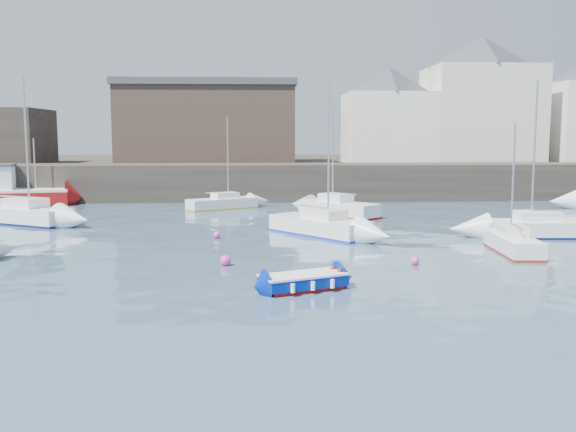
{
  "coord_description": "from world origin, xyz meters",
  "views": [
    {
      "loc": [
        -1.62,
        -18.85,
        5.4
      ],
      "look_at": [
        0.0,
        12.0,
        1.5
      ],
      "focal_mm": 40.0,
      "sensor_mm": 36.0,
      "label": 1
    }
  ],
  "objects_px": {
    "sailboat_b": "(320,226)",
    "sailboat_h": "(222,203)",
    "sailboat_d": "(542,228)",
    "buoy_far": "(217,238)",
    "buoy_mid": "(415,265)",
    "sailboat_e": "(22,214)",
    "blue_dinghy": "(303,281)",
    "sailboat_c": "(513,243)",
    "fishing_boat": "(12,193)",
    "sailboat_f": "(338,208)",
    "buoy_near": "(226,266)"
  },
  "relations": [
    {
      "from": "sailboat_e",
      "to": "buoy_far",
      "type": "relative_size",
      "value": 22.96
    },
    {
      "from": "fishing_boat",
      "to": "sailboat_c",
      "type": "bearing_deg",
      "value": -35.5
    },
    {
      "from": "sailboat_e",
      "to": "sailboat_f",
      "type": "height_order",
      "value": "sailboat_e"
    },
    {
      "from": "sailboat_c",
      "to": "sailboat_h",
      "type": "height_order",
      "value": "sailboat_h"
    },
    {
      "from": "sailboat_e",
      "to": "sailboat_f",
      "type": "xyz_separation_m",
      "value": [
        19.89,
        2.7,
        -0.04
      ]
    },
    {
      "from": "sailboat_b",
      "to": "sailboat_h",
      "type": "distance_m",
      "value": 14.18
    },
    {
      "from": "fishing_boat",
      "to": "buoy_far",
      "type": "bearing_deg",
      "value": -45.14
    },
    {
      "from": "sailboat_b",
      "to": "sailboat_h",
      "type": "relative_size",
      "value": 1.21
    },
    {
      "from": "fishing_boat",
      "to": "buoy_mid",
      "type": "height_order",
      "value": "fishing_boat"
    },
    {
      "from": "buoy_near",
      "to": "sailboat_h",
      "type": "bearing_deg",
      "value": 93.14
    },
    {
      "from": "sailboat_c",
      "to": "sailboat_f",
      "type": "distance_m",
      "value": 15.39
    },
    {
      "from": "sailboat_f",
      "to": "buoy_near",
      "type": "distance_m",
      "value": 17.6
    },
    {
      "from": "blue_dinghy",
      "to": "sailboat_e",
      "type": "relative_size",
      "value": 0.37
    },
    {
      "from": "blue_dinghy",
      "to": "buoy_near",
      "type": "distance_m",
      "value": 5.28
    },
    {
      "from": "sailboat_f",
      "to": "buoy_near",
      "type": "height_order",
      "value": "sailboat_f"
    },
    {
      "from": "buoy_mid",
      "to": "buoy_far",
      "type": "bearing_deg",
      "value": 139.31
    },
    {
      "from": "sailboat_h",
      "to": "buoy_far",
      "type": "bearing_deg",
      "value": -88.44
    },
    {
      "from": "blue_dinghy",
      "to": "sailboat_e",
      "type": "xyz_separation_m",
      "value": [
        -15.94,
        17.9,
        0.25
      ]
    },
    {
      "from": "fishing_boat",
      "to": "sailboat_c",
      "type": "xyz_separation_m",
      "value": [
        30.56,
        -21.8,
        -0.55
      ]
    },
    {
      "from": "buoy_mid",
      "to": "sailboat_f",
      "type": "bearing_deg",
      "value": 93.67
    },
    {
      "from": "buoy_mid",
      "to": "buoy_far",
      "type": "height_order",
      "value": "buoy_far"
    },
    {
      "from": "fishing_boat",
      "to": "sailboat_f",
      "type": "distance_m",
      "value": 25.52
    },
    {
      "from": "sailboat_d",
      "to": "buoy_far",
      "type": "relative_size",
      "value": 21.39
    },
    {
      "from": "sailboat_f",
      "to": "buoy_mid",
      "type": "bearing_deg",
      "value": -86.33
    },
    {
      "from": "sailboat_c",
      "to": "buoy_near",
      "type": "xyz_separation_m",
      "value": [
        -13.11,
        -2.13,
        -0.45
      ]
    },
    {
      "from": "sailboat_h",
      "to": "sailboat_b",
      "type": "bearing_deg",
      "value": -65.24
    },
    {
      "from": "buoy_near",
      "to": "buoy_mid",
      "type": "bearing_deg",
      "value": -2.17
    },
    {
      "from": "sailboat_h",
      "to": "buoy_near",
      "type": "height_order",
      "value": "sailboat_h"
    },
    {
      "from": "sailboat_h",
      "to": "buoy_mid",
      "type": "relative_size",
      "value": 18.39
    },
    {
      "from": "sailboat_e",
      "to": "buoy_far",
      "type": "distance_m",
      "value": 13.8
    },
    {
      "from": "buoy_mid",
      "to": "sailboat_b",
      "type": "bearing_deg",
      "value": 110.74
    },
    {
      "from": "fishing_boat",
      "to": "sailboat_c",
      "type": "relative_size",
      "value": 1.39
    },
    {
      "from": "buoy_near",
      "to": "buoy_mid",
      "type": "xyz_separation_m",
      "value": [
        7.92,
        -0.3,
        0.0
      ]
    },
    {
      "from": "buoy_mid",
      "to": "sailboat_e",
      "type": "bearing_deg",
      "value": 146.63
    },
    {
      "from": "sailboat_f",
      "to": "buoy_mid",
      "type": "distance_m",
      "value": 16.54
    },
    {
      "from": "sailboat_d",
      "to": "sailboat_e",
      "type": "relative_size",
      "value": 0.93
    },
    {
      "from": "blue_dinghy",
      "to": "sailboat_d",
      "type": "bearing_deg",
      "value": 39.14
    },
    {
      "from": "buoy_far",
      "to": "buoy_mid",
      "type": "bearing_deg",
      "value": -40.69
    },
    {
      "from": "sailboat_c",
      "to": "sailboat_f",
      "type": "height_order",
      "value": "sailboat_f"
    },
    {
      "from": "sailboat_b",
      "to": "buoy_far",
      "type": "xyz_separation_m",
      "value": [
        -5.57,
        -0.78,
        -0.53
      ]
    },
    {
      "from": "sailboat_h",
      "to": "buoy_far",
      "type": "distance_m",
      "value": 13.67
    },
    {
      "from": "sailboat_b",
      "to": "buoy_far",
      "type": "distance_m",
      "value": 5.65
    },
    {
      "from": "fishing_boat",
      "to": "sailboat_h",
      "type": "height_order",
      "value": "sailboat_h"
    },
    {
      "from": "blue_dinghy",
      "to": "sailboat_c",
      "type": "height_order",
      "value": "sailboat_c"
    },
    {
      "from": "sailboat_b",
      "to": "buoy_near",
      "type": "xyz_separation_m",
      "value": [
        -4.79,
        -7.96,
        -0.53
      ]
    },
    {
      "from": "blue_dinghy",
      "to": "buoy_mid",
      "type": "relative_size",
      "value": 9.04
    },
    {
      "from": "blue_dinghy",
      "to": "buoy_far",
      "type": "height_order",
      "value": "blue_dinghy"
    },
    {
      "from": "blue_dinghy",
      "to": "buoy_mid",
      "type": "distance_m",
      "value": 6.48
    },
    {
      "from": "sailboat_b",
      "to": "sailboat_c",
      "type": "height_order",
      "value": "sailboat_b"
    },
    {
      "from": "sailboat_d",
      "to": "buoy_mid",
      "type": "height_order",
      "value": "sailboat_d"
    }
  ]
}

